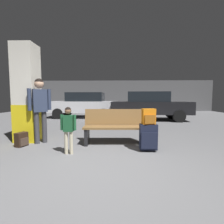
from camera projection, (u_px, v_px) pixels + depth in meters
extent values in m
cube|color=slate|center=(110.00, 129.00, 6.64)|extent=(18.00, 18.00, 0.10)
cube|color=#565658|center=(114.00, 96.00, 15.35)|extent=(18.00, 0.12, 2.80)
cube|color=yellow|center=(28.00, 123.00, 4.54)|extent=(0.57, 0.57, 1.00)
cube|color=silver|center=(26.00, 75.00, 4.43)|extent=(0.56, 0.56, 1.60)
cube|color=brown|center=(115.00, 127.00, 4.17)|extent=(1.61, 0.49, 0.05)
cube|color=brown|center=(115.00, 117.00, 4.40)|extent=(1.60, 0.16, 0.42)
cube|color=black|center=(87.00, 136.00, 4.19)|extent=(0.09, 0.40, 0.41)
cube|color=black|center=(144.00, 136.00, 4.19)|extent=(0.09, 0.40, 0.41)
cube|color=#191E33|center=(148.00, 137.00, 3.65)|extent=(0.38, 0.20, 0.56)
cube|color=#191E33|center=(149.00, 141.00, 3.54)|extent=(0.34, 0.03, 0.36)
cube|color=#A5A5AA|center=(148.00, 124.00, 3.71)|extent=(0.14, 0.03, 0.02)
cylinder|color=black|center=(140.00, 149.00, 3.76)|extent=(0.02, 0.04, 0.04)
cylinder|color=black|center=(154.00, 149.00, 3.75)|extent=(0.02, 0.04, 0.04)
cube|color=orange|center=(149.00, 116.00, 3.61)|extent=(0.30, 0.19, 0.34)
cube|color=#9E5918|center=(150.00, 119.00, 3.52)|extent=(0.23, 0.06, 0.19)
cylinder|color=black|center=(149.00, 109.00, 3.60)|extent=(0.06, 0.03, 0.02)
cylinder|color=beige|center=(71.00, 143.00, 3.46)|extent=(0.07, 0.07, 0.48)
cylinder|color=beige|center=(66.00, 143.00, 3.47)|extent=(0.07, 0.07, 0.48)
cube|color=#1E5933|center=(68.00, 123.00, 3.43)|extent=(0.20, 0.13, 0.34)
cylinder|color=#1E5933|center=(75.00, 123.00, 3.42)|extent=(0.06, 0.06, 0.32)
cylinder|color=#1E5933|center=(62.00, 122.00, 3.45)|extent=(0.06, 0.06, 0.32)
sphere|color=brown|center=(68.00, 111.00, 3.41)|extent=(0.14, 0.14, 0.14)
sphere|color=black|center=(68.00, 110.00, 3.41)|extent=(0.13, 0.13, 0.13)
cylinder|color=#E5D84C|center=(67.00, 122.00, 3.54)|extent=(0.06, 0.06, 0.10)
cylinder|color=red|center=(67.00, 118.00, 3.53)|extent=(0.01, 0.01, 0.06)
cylinder|color=#38383D|center=(44.00, 127.00, 4.36)|extent=(0.12, 0.12, 0.82)
cylinder|color=#38383D|center=(37.00, 128.00, 4.25)|extent=(0.12, 0.12, 0.82)
cube|color=#2D3851|center=(40.00, 101.00, 4.25)|extent=(0.39, 0.36, 0.58)
cylinder|color=#2D3851|center=(49.00, 99.00, 4.39)|extent=(0.10, 0.10, 0.55)
cylinder|color=#2D3851|center=(29.00, 100.00, 4.11)|extent=(0.10, 0.10, 0.55)
sphere|color=tan|center=(39.00, 84.00, 4.22)|extent=(0.23, 0.23, 0.23)
sphere|color=black|center=(39.00, 83.00, 4.21)|extent=(0.21, 0.21, 0.21)
cube|color=black|center=(21.00, 139.00, 4.03)|extent=(0.24, 0.32, 0.34)
cube|color=#423328|center=(24.00, 142.00, 4.00)|extent=(0.11, 0.23, 0.19)
cylinder|color=black|center=(21.00, 133.00, 4.02)|extent=(0.04, 0.06, 0.02)
cube|color=black|center=(150.00, 108.00, 8.92)|extent=(4.21, 1.98, 0.64)
cube|color=black|center=(147.00, 97.00, 8.89)|extent=(2.20, 1.68, 0.52)
cylinder|color=black|center=(171.00, 113.00, 9.62)|extent=(0.61, 0.24, 0.60)
cylinder|color=black|center=(179.00, 116.00, 8.03)|extent=(0.61, 0.24, 0.60)
cylinder|color=black|center=(126.00, 113.00, 9.87)|extent=(0.61, 0.24, 0.60)
cylinder|color=black|center=(126.00, 116.00, 8.28)|extent=(0.61, 0.24, 0.60)
cube|color=silver|center=(84.00, 107.00, 10.01)|extent=(4.17, 1.88, 0.64)
cube|color=black|center=(86.00, 97.00, 9.95)|extent=(2.17, 1.63, 0.52)
cylinder|color=black|center=(58.00, 114.00, 9.34)|extent=(0.61, 0.23, 0.60)
cylinder|color=black|center=(67.00, 111.00, 10.93)|extent=(0.61, 0.23, 0.60)
cylinder|color=black|center=(103.00, 114.00, 9.15)|extent=(0.61, 0.23, 0.60)
cylinder|color=black|center=(106.00, 112.00, 10.74)|extent=(0.61, 0.23, 0.60)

